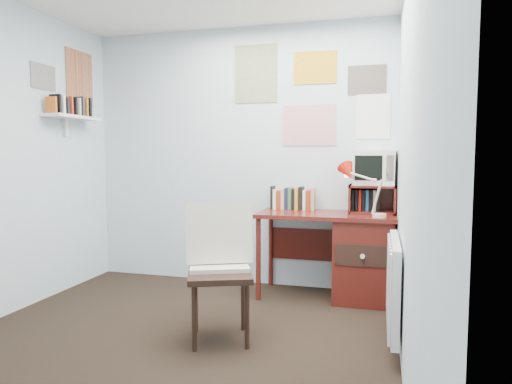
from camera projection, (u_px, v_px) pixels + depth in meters
ground at (157, 355)px, 2.92m from camera, size 3.50×3.50×0.00m
back_wall at (238, 157)px, 4.49m from camera, size 3.00×0.02×2.50m
right_wall at (409, 160)px, 2.42m from camera, size 0.02×3.50×2.50m
desk at (357, 254)px, 4.00m from camera, size 1.20×0.55×0.76m
desk_chair at (220, 275)px, 3.11m from camera, size 0.60×0.59×0.91m
desk_lamp at (380, 193)px, 3.75m from camera, size 0.30×0.27×0.40m
tv_riser at (372, 199)px, 4.03m from camera, size 0.40×0.30×0.25m
crt_tv at (375, 166)px, 4.02m from camera, size 0.37×0.35×0.33m
book_row at (303, 198)px, 4.27m from camera, size 0.60×0.14×0.22m
radiator at (394, 284)px, 3.03m from camera, size 0.09×0.80×0.60m
wall_shelf at (73, 117)px, 4.21m from camera, size 0.20×0.62×0.24m
posters_back at (310, 93)px, 4.25m from camera, size 1.20×0.01×0.90m
posters_left at (62, 76)px, 4.20m from camera, size 0.01×0.70×0.60m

